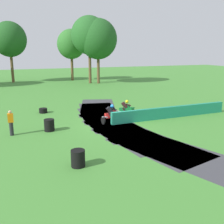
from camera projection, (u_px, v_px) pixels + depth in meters
The scene contains 13 objects.
ground_plane at pixel (113, 124), 18.80m from camera, with size 120.00×120.00×0.00m, color #428433.
track_asphalt at pixel (118, 124), 18.97m from camera, with size 5.96×20.35×0.01m.
safety_barrier at pixel (171, 112), 20.60m from camera, with size 0.30×10.36×0.90m, color #1E8466.
motorcycle_lead_green at pixel (126, 109), 20.78m from camera, with size 1.71×0.92×1.43m.
motorcycle_chase_red at pixel (112, 114), 19.13m from camera, with size 1.68×0.87×1.43m.
tire_stack_near at pixel (43, 111), 22.23m from camera, with size 0.70×0.70×0.40m.
tire_stack_mid_a at pixel (49, 125), 17.24m from camera, with size 0.68×0.68×0.80m.
tire_stack_mid_b at pixel (78, 158), 11.97m from camera, with size 0.66×0.66×0.80m.
track_marshal at pixel (11, 123), 16.23m from camera, with size 0.34×0.24×1.63m.
tree_far_right at pixel (71, 44), 44.52m from camera, with size 4.84×4.84×8.80m.
tree_mid_rise at pixel (98, 39), 40.28m from camera, with size 5.97×5.97×10.07m.
tree_behind_barrier at pixel (10, 39), 41.64m from camera, with size 5.36×5.36×9.77m.
tree_distant at pixel (89, 35), 40.43m from camera, with size 5.69×5.69×10.50m.
Camera 1 is at (-6.56, -16.83, 5.29)m, focal length 41.46 mm.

